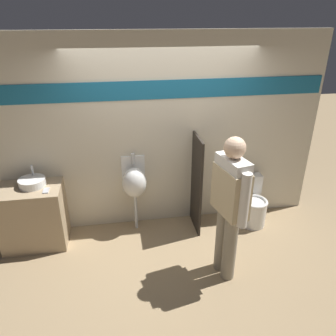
{
  "coord_description": "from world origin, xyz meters",
  "views": [
    {
      "loc": [
        -0.63,
        -3.62,
        2.88
      ],
      "look_at": [
        0.0,
        0.17,
        1.05
      ],
      "focal_mm": 35.0,
      "sensor_mm": 36.0,
      "label": 1
    }
  ],
  "objects_px": {
    "sink_basin": "(32,182)",
    "toilet": "(252,205)",
    "person_in_vest": "(230,200)",
    "urinal_near_counter": "(134,182)",
    "cell_phone": "(46,191)"
  },
  "relations": [
    {
      "from": "sink_basin",
      "to": "toilet",
      "type": "bearing_deg",
      "value": -1.34
    },
    {
      "from": "urinal_near_counter",
      "to": "sink_basin",
      "type": "bearing_deg",
      "value": -176.98
    },
    {
      "from": "sink_basin",
      "to": "urinal_near_counter",
      "type": "height_order",
      "value": "urinal_near_counter"
    },
    {
      "from": "person_in_vest",
      "to": "cell_phone",
      "type": "bearing_deg",
      "value": 55.15
    },
    {
      "from": "cell_phone",
      "to": "toilet",
      "type": "relative_size",
      "value": 0.17
    },
    {
      "from": "cell_phone",
      "to": "person_in_vest",
      "type": "distance_m",
      "value": 2.28
    },
    {
      "from": "sink_basin",
      "to": "person_in_vest",
      "type": "xyz_separation_m",
      "value": [
        2.29,
        -1.03,
        0.12
      ]
    },
    {
      "from": "sink_basin",
      "to": "toilet",
      "type": "height_order",
      "value": "sink_basin"
    },
    {
      "from": "cell_phone",
      "to": "person_in_vest",
      "type": "xyz_separation_m",
      "value": [
        2.1,
        -0.86,
        0.16
      ]
    },
    {
      "from": "urinal_near_counter",
      "to": "toilet",
      "type": "relative_size",
      "value": 1.36
    },
    {
      "from": "sink_basin",
      "to": "urinal_near_counter",
      "type": "relative_size",
      "value": 0.3
    },
    {
      "from": "sink_basin",
      "to": "cell_phone",
      "type": "bearing_deg",
      "value": -41.42
    },
    {
      "from": "cell_phone",
      "to": "toilet",
      "type": "bearing_deg",
      "value": 1.99
    },
    {
      "from": "sink_basin",
      "to": "person_in_vest",
      "type": "height_order",
      "value": "person_in_vest"
    },
    {
      "from": "sink_basin",
      "to": "person_in_vest",
      "type": "distance_m",
      "value": 2.52
    }
  ]
}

